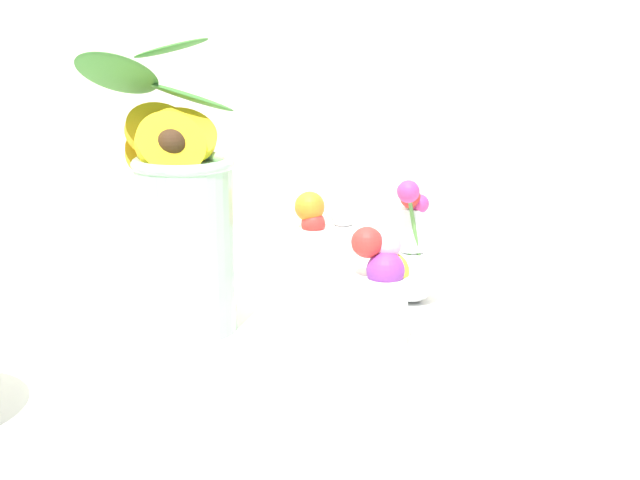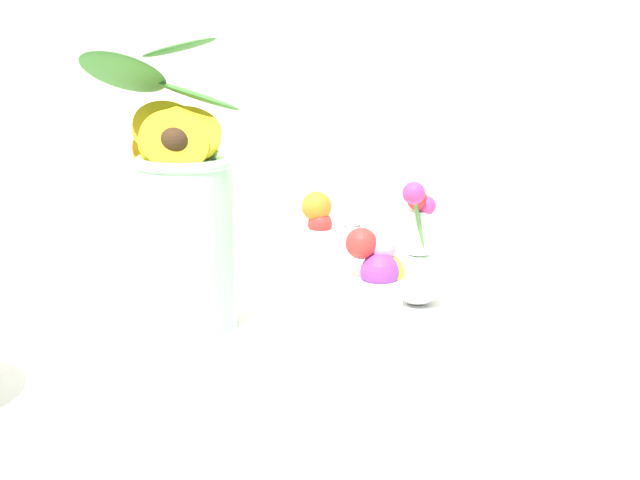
{
  "view_description": "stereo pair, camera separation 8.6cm",
  "coord_description": "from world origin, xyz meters",
  "px_view_note": "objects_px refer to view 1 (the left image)",
  "views": [
    {
      "loc": [
        -0.42,
        -0.89,
        0.39
      ],
      "look_at": [
        -0.02,
        0.03,
        0.12
      ],
      "focal_mm": 50.0,
      "sensor_mm": 36.0,
      "label": 1
    },
    {
      "loc": [
        -0.34,
        -0.93,
        0.39
      ],
      "look_at": [
        -0.02,
        0.03,
        0.12
      ],
      "focal_mm": 50.0,
      "sensor_mm": 36.0,
      "label": 2
    }
  ],
  "objects_px": {
    "serving_tray": "(320,333)",
    "vase_small_back": "(325,253)",
    "vase_bulb_right": "(412,260)",
    "mason_jar_sunflowers": "(181,220)",
    "vase_small_center": "(381,291)"
  },
  "relations": [
    {
      "from": "mason_jar_sunflowers",
      "to": "vase_bulb_right",
      "type": "distance_m",
      "value": 0.3
    },
    {
      "from": "serving_tray",
      "to": "vase_bulb_right",
      "type": "height_order",
      "value": "vase_bulb_right"
    },
    {
      "from": "mason_jar_sunflowers",
      "to": "vase_small_center",
      "type": "xyz_separation_m",
      "value": [
        0.18,
        -0.15,
        -0.06
      ]
    },
    {
      "from": "mason_jar_sunflowers",
      "to": "vase_small_back",
      "type": "relative_size",
      "value": 2.38
    },
    {
      "from": "vase_small_back",
      "to": "vase_bulb_right",
      "type": "bearing_deg",
      "value": -32.36
    },
    {
      "from": "vase_bulb_right",
      "to": "vase_small_back",
      "type": "relative_size",
      "value": 1.15
    },
    {
      "from": "mason_jar_sunflowers",
      "to": "vase_small_back",
      "type": "distance_m",
      "value": 0.21
    },
    {
      "from": "serving_tray",
      "to": "vase_small_back",
      "type": "relative_size",
      "value": 3.76
    },
    {
      "from": "vase_small_center",
      "to": "vase_bulb_right",
      "type": "xyz_separation_m",
      "value": [
        0.11,
        0.13,
        -0.01
      ]
    },
    {
      "from": "vase_small_center",
      "to": "vase_bulb_right",
      "type": "height_order",
      "value": "vase_bulb_right"
    },
    {
      "from": "serving_tray",
      "to": "vase_bulb_right",
      "type": "relative_size",
      "value": 3.29
    },
    {
      "from": "serving_tray",
      "to": "vase_small_back",
      "type": "height_order",
      "value": "vase_small_back"
    },
    {
      "from": "serving_tray",
      "to": "vase_small_center",
      "type": "relative_size",
      "value": 3.84
    },
    {
      "from": "serving_tray",
      "to": "vase_small_back",
      "type": "bearing_deg",
      "value": 63.1
    },
    {
      "from": "vase_small_center",
      "to": "vase_small_back",
      "type": "xyz_separation_m",
      "value": [
        0.01,
        0.19,
        -0.01
      ]
    }
  ]
}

